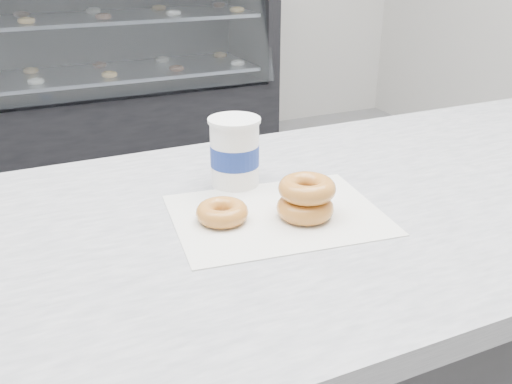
# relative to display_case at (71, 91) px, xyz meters

# --- Properties ---
(display_case) EXTENTS (2.40, 0.74, 1.25)m
(display_case) POSITION_rel_display_case_xyz_m (0.00, 0.00, 0.00)
(display_case) COLOR black
(display_case) RESTS_ON ground
(wax_paper) EXTENTS (0.37, 0.30, 0.00)m
(wax_paper) POSITION_rel_display_case_xyz_m (-0.01, -2.73, 0.41)
(wax_paper) COLOR silver
(wax_paper) RESTS_ON counter
(donut_single) EXTENTS (0.10, 0.10, 0.03)m
(donut_single) POSITION_rel_display_case_xyz_m (-0.10, -2.72, 0.43)
(donut_single) COLOR orange
(donut_single) RESTS_ON wax_paper
(donut_stack) EXTENTS (0.13, 0.13, 0.07)m
(donut_stack) POSITION_rel_display_case_xyz_m (0.03, -2.76, 0.44)
(donut_stack) COLOR orange
(donut_stack) RESTS_ON wax_paper
(coffee_cup) EXTENTS (0.11, 0.11, 0.13)m
(coffee_cup) POSITION_rel_display_case_xyz_m (-0.03, -2.59, 0.47)
(coffee_cup) COLOR white
(coffee_cup) RESTS_ON counter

